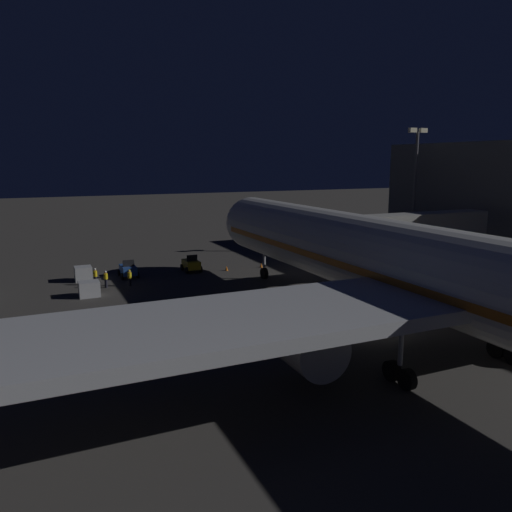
% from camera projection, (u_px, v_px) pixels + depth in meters
% --- Properties ---
extents(ground_plane, '(320.00, 320.00, 0.00)m').
position_uv_depth(ground_plane, '(368.00, 330.00, 37.79)').
color(ground_plane, '#383533').
extents(airliner_at_gate, '(50.86, 67.09, 17.82)m').
position_uv_depth(airliner_at_gate, '(462.00, 283.00, 29.17)').
color(airliner_at_gate, silver).
rests_on(airliner_at_gate, ground_plane).
extents(jet_bridge, '(21.98, 3.40, 7.20)m').
position_uv_depth(jet_bridge, '(390.00, 227.00, 52.67)').
color(jet_bridge, '#9E9E99').
rests_on(jet_bridge, ground_plane).
extents(apron_floodlight_mast, '(2.90, 0.50, 16.74)m').
position_uv_depth(apron_floodlight_mast, '(415.00, 181.00, 68.23)').
color(apron_floodlight_mast, '#59595E').
rests_on(apron_floodlight_mast, ground_plane).
extents(baggage_tug_spare, '(1.86, 2.79, 1.95)m').
position_uv_depth(baggage_tug_spare, '(128.00, 270.00, 54.85)').
color(baggage_tug_spare, '#234C9E').
rests_on(baggage_tug_spare, ground_plane).
extents(baggage_tug_lead, '(1.86, 2.78, 1.95)m').
position_uv_depth(baggage_tug_lead, '(191.00, 264.00, 57.76)').
color(baggage_tug_lead, yellow).
rests_on(baggage_tug_lead, ground_plane).
extents(baggage_container_near_belt, '(1.72, 1.68, 1.53)m').
position_uv_depth(baggage_container_near_belt, '(83.00, 274.00, 53.09)').
color(baggage_container_near_belt, '#B7BABF').
rests_on(baggage_container_near_belt, ground_plane).
extents(baggage_container_mid_row, '(1.86, 1.59, 1.43)m').
position_uv_depth(baggage_container_mid_row, '(89.00, 289.00, 46.99)').
color(baggage_container_mid_row, '#B7BABF').
rests_on(baggage_container_mid_row, ground_plane).
extents(ground_crew_near_nose_gear, '(0.40, 0.40, 1.70)m').
position_uv_depth(ground_crew_near_nose_gear, '(130.00, 277.00, 50.87)').
color(ground_crew_near_nose_gear, black).
rests_on(ground_crew_near_nose_gear, ground_plane).
extents(ground_crew_by_belt_loader, '(0.40, 0.40, 1.76)m').
position_uv_depth(ground_crew_by_belt_loader, '(95.00, 276.00, 51.25)').
color(ground_crew_by_belt_loader, black).
rests_on(ground_crew_by_belt_loader, ground_plane).
extents(ground_crew_marshaller_fwd, '(0.40, 0.40, 1.73)m').
position_uv_depth(ground_crew_marshaller_fwd, '(106.00, 278.00, 50.18)').
color(ground_crew_marshaller_fwd, black).
rests_on(ground_crew_marshaller_fwd, ground_plane).
extents(traffic_cone_nose_port, '(0.36, 0.36, 0.55)m').
position_uv_depth(traffic_cone_nose_port, '(261.00, 265.00, 59.91)').
color(traffic_cone_nose_port, orange).
rests_on(traffic_cone_nose_port, ground_plane).
extents(traffic_cone_nose_starboard, '(0.36, 0.36, 0.55)m').
position_uv_depth(traffic_cone_nose_starboard, '(227.00, 268.00, 58.13)').
color(traffic_cone_nose_starboard, orange).
rests_on(traffic_cone_nose_starboard, ground_plane).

